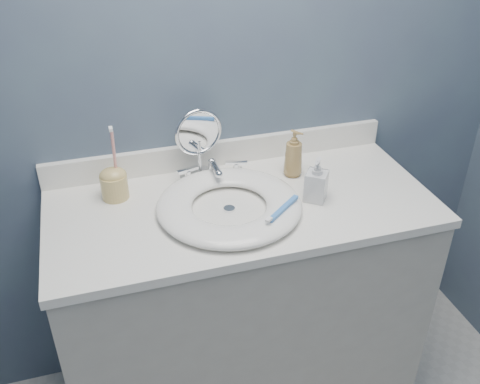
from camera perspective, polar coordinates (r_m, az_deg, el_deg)
name	(u,v)px	position (r m, az deg, el deg)	size (l,w,h in m)	color
back_wall	(218,77)	(1.79, -2.41, 12.19)	(2.20, 0.02, 2.40)	#434E65
vanity_cabinet	(242,307)	(1.98, 0.17, -12.21)	(1.20, 0.55, 0.85)	#B8B4A8
countertop	(242,206)	(1.70, 0.20, -1.55)	(1.22, 0.57, 0.03)	white
backsplash	(220,153)	(1.89, -2.13, 4.20)	(1.22, 0.02, 0.09)	white
basin	(229,205)	(1.65, -1.16, -1.39)	(0.45, 0.45, 0.04)	white
drain	(229,209)	(1.66, -1.16, -1.83)	(0.04, 0.04, 0.01)	silver
faucet	(213,172)	(1.81, -2.86, 2.14)	(0.25, 0.13, 0.07)	silver
makeup_mirror	(199,140)	(1.79, -4.42, 5.57)	(0.17, 0.09, 0.24)	silver
soap_bottle_amber	(294,153)	(1.81, 5.74, 4.13)	(0.06, 0.06, 0.17)	olive
soap_bottle_clear	(317,179)	(1.69, 8.17, 1.33)	(0.07, 0.07, 0.15)	silver
toothbrush_holder	(114,182)	(1.74, -13.29, 1.04)	(0.09, 0.09, 0.25)	tan
toothbrush_lying	(282,209)	(1.59, 4.54, -1.86)	(0.14, 0.12, 0.02)	#3B7DD3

